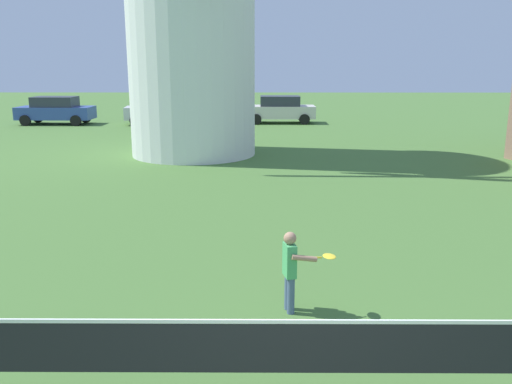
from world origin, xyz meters
TOP-DOWN VIEW (x-y plane):
  - tennis_net at (-0.47, 1.54)m, footprint 5.58×0.06m
  - player_far at (0.03, 3.75)m, footprint 0.76×0.39m
  - parked_car_blue at (-12.03, 27.41)m, footprint 4.20×1.94m
  - parked_car_silver at (-6.10, 27.48)m, footprint 3.99×2.17m
  - parked_car_cream at (0.77, 28.11)m, footprint 4.03×1.88m

SIDE VIEW (x-z plane):
  - player_far at x=0.03m, z-range 0.08..1.27m
  - tennis_net at x=-0.47m, z-range 0.14..1.24m
  - parked_car_silver at x=-6.10m, z-range 0.03..1.59m
  - parked_car_cream at x=0.77m, z-range 0.03..1.59m
  - parked_car_blue at x=-12.03m, z-range 0.03..1.59m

